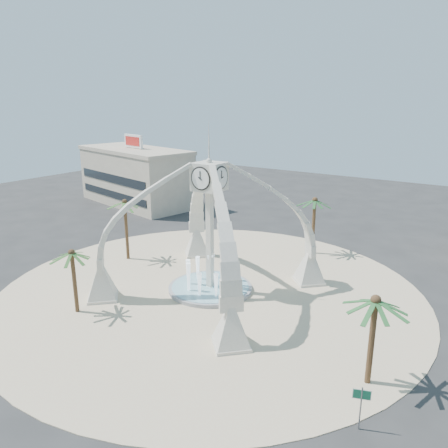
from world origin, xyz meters
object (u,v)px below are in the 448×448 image
Objects in this scene: palm_west at (125,203)px; palm_north at (315,201)px; fountain at (210,287)px; clock_tower at (210,225)px; street_sign at (361,400)px; palm_east at (376,301)px; palm_south at (72,253)px.

palm_west is 21.57m from palm_north.
fountain is 14.35m from palm_west.
palm_north is (3.87, 15.24, -0.08)m from clock_tower.
fountain is at bearing 129.50° from street_sign.
clock_tower is at bearing 129.50° from street_sign.
clock_tower is at bearing -6.86° from palm_west.
palm_west reaches higher than palm_north.
palm_east is 2.47× the size of street_sign.
palm_east is at bearing -13.82° from palm_west.
fountain is 1.07× the size of palm_west.
clock_tower is 20.86m from street_sign.
palm_west is at bearing 117.01° from palm_south.
palm_south is (-6.87, -10.07, -1.12)m from clock_tower.
palm_north is 1.19× the size of palm_south.
palm_west is at bearing -140.55° from palm_north.
palm_north is at bearing 75.74° from clock_tower.
palm_south is at bearing -112.99° from palm_north.
palm_east is at bearing -18.87° from fountain.
palm_west is 2.77× the size of street_sign.
clock_tower is at bearing -90.00° from fountain.
fountain is at bearing 55.72° from palm_south.
palm_north is (16.66, 13.71, -0.21)m from palm_west.
street_sign is (30.42, -11.70, -4.69)m from palm_west.
fountain is 18.57m from palm_east.
street_sign is at bearing -29.96° from clock_tower.
palm_north is 27.52m from palm_south.
fountain is 16.88m from palm_north.
palm_east is 0.91× the size of palm_north.
clock_tower reaches higher than palm_west.
palm_north is (-12.91, 20.98, 0.62)m from palm_east.
palm_north is 29.24m from street_sign.
palm_north is (3.87, 15.24, 6.12)m from fountain.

